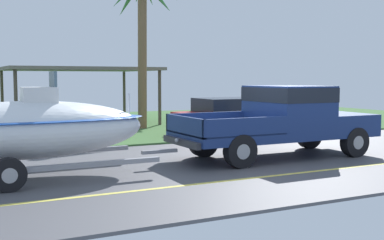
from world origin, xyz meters
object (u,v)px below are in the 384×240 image
(boat_on_trailer, at_px, (26,129))
(palm_tree_mid, at_px, (143,12))
(parked_sedan_near, at_px, (237,117))
(carport_awning, at_px, (78,70))
(pickup_truck_towing, at_px, (287,117))

(boat_on_trailer, distance_m, palm_tree_mid, 10.79)
(palm_tree_mid, bearing_deg, parked_sedan_near, -55.48)
(parked_sedan_near, bearing_deg, carport_awning, 121.45)
(pickup_truck_towing, relative_size, boat_on_trailer, 0.92)
(pickup_truck_towing, height_order, boat_on_trailer, boat_on_trailer)
(pickup_truck_towing, bearing_deg, boat_on_trailer, -180.00)
(boat_on_trailer, distance_m, parked_sedan_near, 9.55)
(pickup_truck_towing, relative_size, parked_sedan_near, 1.23)
(boat_on_trailer, distance_m, carport_awning, 12.45)
(parked_sedan_near, relative_size, palm_tree_mid, 0.73)
(pickup_truck_towing, bearing_deg, parked_sedan_near, 73.36)
(pickup_truck_towing, height_order, palm_tree_mid, palm_tree_mid)
(parked_sedan_near, distance_m, palm_tree_mid, 5.82)
(parked_sedan_near, height_order, palm_tree_mid, palm_tree_mid)
(carport_awning, xyz_separation_m, palm_tree_mid, (1.84, -3.44, 2.31))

